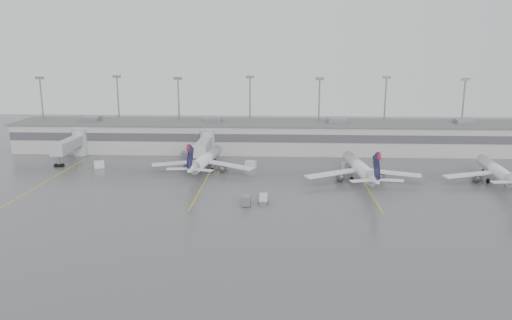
{
  "coord_description": "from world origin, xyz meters",
  "views": [
    {
      "loc": [
        -1.25,
        -81.32,
        29.25
      ],
      "look_at": [
        -6.17,
        24.0,
        5.0
      ],
      "focal_mm": 35.0,
      "sensor_mm": 36.0,
      "label": 1
    }
  ],
  "objects_px": {
    "baggage_tug": "(263,200)",
    "jet_mid_left": "(205,160)",
    "jet_mid_right": "(361,168)",
    "jet_far_right": "(497,171)"
  },
  "relations": [
    {
      "from": "jet_mid_left",
      "to": "baggage_tug",
      "type": "relative_size",
      "value": 10.01
    },
    {
      "from": "baggage_tug",
      "to": "jet_mid_left",
      "type": "bearing_deg",
      "value": 121.3
    },
    {
      "from": "jet_far_right",
      "to": "baggage_tug",
      "type": "xyz_separation_m",
      "value": [
        -50.34,
        -16.95,
        -2.01
      ]
    },
    {
      "from": "jet_mid_right",
      "to": "jet_far_right",
      "type": "relative_size",
      "value": 1.08
    },
    {
      "from": "jet_mid_left",
      "to": "jet_mid_right",
      "type": "bearing_deg",
      "value": -4.02
    },
    {
      "from": "jet_mid_right",
      "to": "baggage_tug",
      "type": "bearing_deg",
      "value": -146.19
    },
    {
      "from": "jet_mid_left",
      "to": "jet_mid_right",
      "type": "xyz_separation_m",
      "value": [
        35.63,
        -7.17,
        0.11
      ]
    },
    {
      "from": "jet_mid_right",
      "to": "jet_far_right",
      "type": "xyz_separation_m",
      "value": [
        29.46,
        -0.21,
        -0.21
      ]
    },
    {
      "from": "jet_mid_right",
      "to": "baggage_tug",
      "type": "height_order",
      "value": "jet_mid_right"
    },
    {
      "from": "jet_mid_right",
      "to": "jet_far_right",
      "type": "height_order",
      "value": "jet_mid_right"
    }
  ]
}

